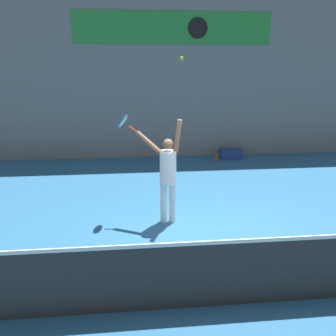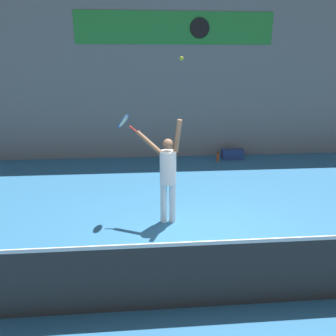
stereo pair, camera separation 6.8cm
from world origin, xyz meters
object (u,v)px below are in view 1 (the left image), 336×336
tennis_player (168,172)px  tennis_racket (124,122)px  equipment_bag (231,154)px  tennis_ball (182,58)px  scoreboard_clock (198,28)px  water_bottle (216,157)px

tennis_player → tennis_racket: 1.27m
tennis_player → equipment_bag: tennis_player is taller
tennis_racket → tennis_ball: (1.03, -0.50, 1.15)m
scoreboard_clock → tennis_ball: size_ratio=8.69×
tennis_racket → tennis_player: bearing=-28.1°
water_bottle → scoreboard_clock: bearing=132.2°
tennis_ball → equipment_bag: size_ratio=0.10×
scoreboard_clock → water_bottle: scoreboard_clock is taller
scoreboard_clock → tennis_racket: size_ratio=1.40×
tennis_racket → water_bottle: (2.72, 3.57, -1.78)m
tennis_racket → equipment_bag: bearing=49.4°
tennis_player → equipment_bag: 4.98m
equipment_bag → tennis_racket: bearing=-130.6°
tennis_racket → equipment_bag: size_ratio=0.62×
tennis_player → tennis_ball: size_ratio=29.71×
tennis_player → equipment_bag: size_ratio=2.96×
tennis_ball → water_bottle: bearing=67.4°
scoreboard_clock → tennis_ball: bearing=-103.3°
scoreboard_clock → tennis_racket: 5.16m
tennis_racket → tennis_ball: bearing=-25.8°
equipment_bag → scoreboard_clock: bearing=159.9°
scoreboard_clock → tennis_racket: (-2.14, -4.22, -2.06)m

